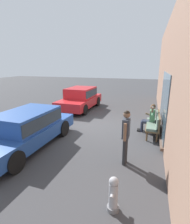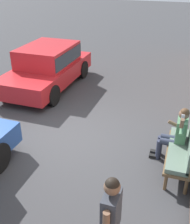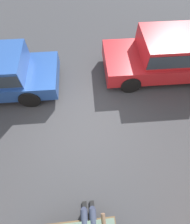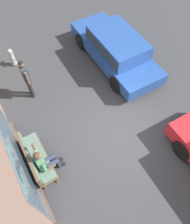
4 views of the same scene
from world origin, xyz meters
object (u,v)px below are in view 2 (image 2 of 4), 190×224
pedestrian_standing (111,220)px  person_on_phone (176,133)px  parked_car_near (48,65)px  bench (185,148)px

pedestrian_standing → person_on_phone: bearing=167.3°
person_on_phone → pedestrian_standing: 3.09m
person_on_phone → parked_car_near: 5.56m
parked_car_near → pedestrian_standing: 7.24m
bench → person_on_phone: (-0.30, -0.22, 0.13)m
bench → person_on_phone: person_on_phone is taller
person_on_phone → pedestrian_standing: pedestrian_standing is taller
parked_car_near → pedestrian_standing: pedestrian_standing is taller
parked_car_near → pedestrian_standing: size_ratio=2.41×
bench → pedestrian_standing: 2.89m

